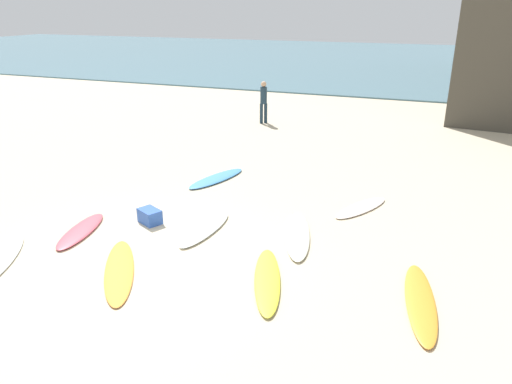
{
  "coord_description": "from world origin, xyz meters",
  "views": [
    {
      "loc": [
        5.13,
        -7.1,
        4.8
      ],
      "look_at": [
        0.99,
        3.66,
        0.3
      ],
      "focal_mm": 33.85,
      "sensor_mm": 36.0,
      "label": 1
    }
  ],
  "objects_px": {
    "surfboard_1": "(0,258)",
    "surfboard_3": "(361,208)",
    "surfboard_8": "(420,302)",
    "surfboard_0": "(119,270)",
    "surfboard_2": "(267,280)",
    "beachgoer_near": "(264,100)",
    "surfboard_4": "(205,229)",
    "surfboard_7": "(217,178)",
    "surfboard_6": "(298,235)",
    "beach_cooler": "(150,216)",
    "surfboard_5": "(81,231)"
  },
  "relations": [
    {
      "from": "surfboard_3",
      "to": "surfboard_6",
      "type": "bearing_deg",
      "value": 89.56
    },
    {
      "from": "surfboard_6",
      "to": "surfboard_5",
      "type": "bearing_deg",
      "value": 1.99
    },
    {
      "from": "surfboard_3",
      "to": "beachgoer_near",
      "type": "distance_m",
      "value": 9.7
    },
    {
      "from": "surfboard_5",
      "to": "beach_cooler",
      "type": "distance_m",
      "value": 1.55
    },
    {
      "from": "surfboard_4",
      "to": "beachgoer_near",
      "type": "xyz_separation_m",
      "value": [
        -2.44,
        10.45,
        0.95
      ]
    },
    {
      "from": "surfboard_5",
      "to": "beach_cooler",
      "type": "height_order",
      "value": "beach_cooler"
    },
    {
      "from": "surfboard_4",
      "to": "surfboard_6",
      "type": "bearing_deg",
      "value": 15.73
    },
    {
      "from": "surfboard_2",
      "to": "beach_cooler",
      "type": "bearing_deg",
      "value": 137.18
    },
    {
      "from": "surfboard_0",
      "to": "surfboard_1",
      "type": "distance_m",
      "value": 2.57
    },
    {
      "from": "surfboard_0",
      "to": "surfboard_2",
      "type": "height_order",
      "value": "surfboard_2"
    },
    {
      "from": "surfboard_2",
      "to": "beachgoer_near",
      "type": "distance_m",
      "value": 12.83
    },
    {
      "from": "surfboard_8",
      "to": "beach_cooler",
      "type": "xyz_separation_m",
      "value": [
        -6.14,
        1.16,
        0.13
      ]
    },
    {
      "from": "surfboard_0",
      "to": "surfboard_6",
      "type": "bearing_deg",
      "value": -169.73
    },
    {
      "from": "surfboard_6",
      "to": "surfboard_0",
      "type": "bearing_deg",
      "value": 27.5
    },
    {
      "from": "surfboard_0",
      "to": "surfboard_8",
      "type": "bearing_deg",
      "value": 156.39
    },
    {
      "from": "surfboard_3",
      "to": "surfboard_2",
      "type": "bearing_deg",
      "value": 101.95
    },
    {
      "from": "surfboard_6",
      "to": "beach_cooler",
      "type": "relative_size",
      "value": 4.45
    },
    {
      "from": "surfboard_8",
      "to": "surfboard_3",
      "type": "bearing_deg",
      "value": -74.85
    },
    {
      "from": "surfboard_8",
      "to": "surfboard_1",
      "type": "bearing_deg",
      "value": 1.84
    },
    {
      "from": "surfboard_5",
      "to": "surfboard_8",
      "type": "distance_m",
      "value": 7.31
    },
    {
      "from": "surfboard_5",
      "to": "surfboard_6",
      "type": "relative_size",
      "value": 0.79
    },
    {
      "from": "surfboard_3",
      "to": "surfboard_6",
      "type": "height_order",
      "value": "surfboard_6"
    },
    {
      "from": "surfboard_6",
      "to": "beachgoer_near",
      "type": "bearing_deg",
      "value": -82.33
    },
    {
      "from": "surfboard_1",
      "to": "surfboard_8",
      "type": "distance_m",
      "value": 8.11
    },
    {
      "from": "beachgoer_near",
      "to": "surfboard_4",
      "type": "bearing_deg",
      "value": 60.96
    },
    {
      "from": "surfboard_1",
      "to": "surfboard_2",
      "type": "distance_m",
      "value": 5.42
    },
    {
      "from": "surfboard_7",
      "to": "beach_cooler",
      "type": "relative_size",
      "value": 4.06
    },
    {
      "from": "surfboard_6",
      "to": "surfboard_7",
      "type": "relative_size",
      "value": 1.1
    },
    {
      "from": "surfboard_1",
      "to": "surfboard_3",
      "type": "height_order",
      "value": "same"
    },
    {
      "from": "beachgoer_near",
      "to": "surfboard_1",
      "type": "bearing_deg",
      "value": 44.3
    },
    {
      "from": "surfboard_5",
      "to": "surfboard_7",
      "type": "height_order",
      "value": "surfboard_5"
    },
    {
      "from": "surfboard_4",
      "to": "beach_cooler",
      "type": "bearing_deg",
      "value": -173.92
    },
    {
      "from": "surfboard_0",
      "to": "surfboard_1",
      "type": "relative_size",
      "value": 1.16
    },
    {
      "from": "surfboard_4",
      "to": "surfboard_0",
      "type": "bearing_deg",
      "value": -105.15
    },
    {
      "from": "surfboard_5",
      "to": "beachgoer_near",
      "type": "height_order",
      "value": "beachgoer_near"
    },
    {
      "from": "surfboard_2",
      "to": "surfboard_8",
      "type": "relative_size",
      "value": 0.93
    },
    {
      "from": "beach_cooler",
      "to": "beachgoer_near",
      "type": "bearing_deg",
      "value": 95.63
    },
    {
      "from": "surfboard_8",
      "to": "beach_cooler",
      "type": "bearing_deg",
      "value": -19.1
    },
    {
      "from": "surfboard_2",
      "to": "surfboard_7",
      "type": "relative_size",
      "value": 1.06
    },
    {
      "from": "surfboard_3",
      "to": "surfboard_7",
      "type": "distance_m",
      "value": 4.37
    },
    {
      "from": "surfboard_3",
      "to": "surfboard_6",
      "type": "distance_m",
      "value": 2.32
    },
    {
      "from": "surfboard_6",
      "to": "beach_cooler",
      "type": "bearing_deg",
      "value": -7.59
    },
    {
      "from": "surfboard_1",
      "to": "surfboard_5",
      "type": "height_order",
      "value": "surfboard_5"
    },
    {
      "from": "surfboard_2",
      "to": "surfboard_5",
      "type": "relative_size",
      "value": 1.23
    },
    {
      "from": "surfboard_2",
      "to": "beachgoer_near",
      "type": "bearing_deg",
      "value": 90.54
    },
    {
      "from": "surfboard_5",
      "to": "beachgoer_near",
      "type": "relative_size",
      "value": 1.07
    },
    {
      "from": "surfboard_0",
      "to": "surfboard_6",
      "type": "relative_size",
      "value": 1.04
    },
    {
      "from": "surfboard_2",
      "to": "beachgoer_near",
      "type": "height_order",
      "value": "beachgoer_near"
    },
    {
      "from": "surfboard_3",
      "to": "surfboard_7",
      "type": "xyz_separation_m",
      "value": [
        -4.32,
        0.66,
        0.01
      ]
    },
    {
      "from": "beachgoer_near",
      "to": "surfboard_8",
      "type": "bearing_deg",
      "value": 79.38
    }
  ]
}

